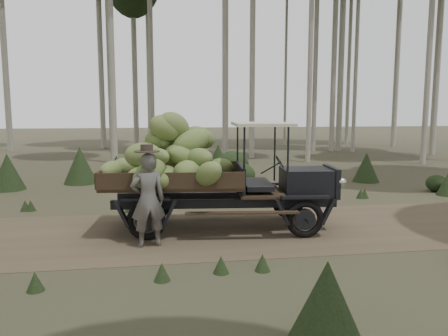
{
  "coord_description": "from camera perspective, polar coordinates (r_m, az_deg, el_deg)",
  "views": [
    {
      "loc": [
        -0.63,
        -9.45,
        2.7
      ],
      "look_at": [
        0.9,
        0.23,
        1.4
      ],
      "focal_mm": 35.0,
      "sensor_mm": 36.0,
      "label": 1
    }
  ],
  "objects": [
    {
      "name": "ground",
      "position": [
        9.85,
        -5.01,
        -8.4
      ],
      "size": [
        120.0,
        120.0,
        0.0
      ],
      "primitive_type": "plane",
      "color": "#473D2B",
      "rests_on": "ground"
    },
    {
      "name": "dirt_track",
      "position": [
        9.85,
        -5.01,
        -8.38
      ],
      "size": [
        70.0,
        4.0,
        0.01
      ],
      "primitive_type": "cube",
      "color": "brown",
      "rests_on": "ground"
    },
    {
      "name": "banana_truck",
      "position": [
        9.73,
        -4.13,
        0.79
      ],
      "size": [
        5.51,
        2.74,
        2.79
      ],
      "rotation": [
        0.0,
        0.0,
        -0.1
      ],
      "color": "black",
      "rests_on": "ground"
    },
    {
      "name": "farmer",
      "position": [
        8.75,
        -9.91,
        -3.98
      ],
      "size": [
        0.76,
        0.59,
        2.05
      ],
      "rotation": [
        0.0,
        0.0,
        3.34
      ],
      "color": "#54504D",
      "rests_on": "ground"
    },
    {
      "name": "undergrowth",
      "position": [
        8.77,
        -14.84,
        -6.92
      ],
      "size": [
        20.49,
        22.44,
        1.38
      ],
      "color": "#233319",
      "rests_on": "ground"
    }
  ]
}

